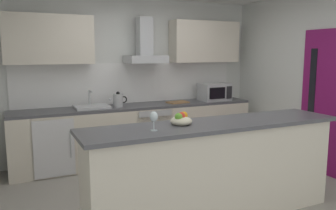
{
  "coord_description": "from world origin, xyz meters",
  "views": [
    {
      "loc": [
        -1.85,
        -3.51,
        1.72
      ],
      "look_at": [
        0.01,
        0.49,
        1.05
      ],
      "focal_mm": 36.73,
      "sensor_mm": 36.0,
      "label": 1
    }
  ],
  "objects": [
    {
      "name": "ground",
      "position": [
        0.0,
        0.0,
        -0.01
      ],
      "size": [
        5.4,
        4.81,
        0.02
      ],
      "primitive_type": "cube",
      "color": "gray"
    },
    {
      "name": "wall_back",
      "position": [
        0.0,
        1.96,
        1.3
      ],
      "size": [
        5.4,
        0.12,
        2.6
      ],
      "primitive_type": "cube",
      "color": "silver",
      "rests_on": "ground"
    },
    {
      "name": "wall_right",
      "position": [
        2.26,
        0.0,
        1.3
      ],
      "size": [
        0.12,
        4.81,
        2.6
      ],
      "primitive_type": "cube",
      "color": "silver",
      "rests_on": "ground"
    },
    {
      "name": "backsplash_tile",
      "position": [
        0.0,
        1.89,
        1.23
      ],
      "size": [
        3.74,
        0.02,
        0.66
      ],
      "primitive_type": "cube",
      "color": "white"
    },
    {
      "name": "counter_back",
      "position": [
        0.0,
        1.58,
        0.45
      ],
      "size": [
        3.87,
        0.6,
        0.9
      ],
      "color": "beige",
      "rests_on": "ground"
    },
    {
      "name": "counter_island",
      "position": [
        0.04,
        -0.59,
        0.51
      ],
      "size": [
        2.8,
        0.64,
        1.02
      ],
      "color": "beige",
      "rests_on": "ground"
    },
    {
      "name": "upper_cabinets",
      "position": [
        0.0,
        1.73,
        1.91
      ],
      "size": [
        3.82,
        0.32,
        0.7
      ],
      "color": "beige"
    },
    {
      "name": "side_door",
      "position": [
        2.18,
        -0.11,
        1.03
      ],
      "size": [
        0.08,
        0.85,
        2.05
      ],
      "color": "#7A1456",
      "rests_on": "ground"
    },
    {
      "name": "oven",
      "position": [
        0.16,
        1.56,
        0.46
      ],
      "size": [
        0.6,
        0.62,
        0.8
      ],
      "color": "slate",
      "rests_on": "ground"
    },
    {
      "name": "refrigerator",
      "position": [
        -1.34,
        1.55,
        0.43
      ],
      "size": [
        0.58,
        0.6,
        0.85
      ],
      "color": "white",
      "rests_on": "ground"
    },
    {
      "name": "microwave",
      "position": [
        1.38,
        1.53,
        1.05
      ],
      "size": [
        0.5,
        0.38,
        0.3
      ],
      "color": "#B7BABC",
      "rests_on": "counter_back"
    },
    {
      "name": "sink",
      "position": [
        -0.75,
        1.57,
        0.93
      ],
      "size": [
        0.5,
        0.4,
        0.26
      ],
      "color": "silver",
      "rests_on": "counter_back"
    },
    {
      "name": "kettle",
      "position": [
        -0.35,
        1.52,
        1.01
      ],
      "size": [
        0.29,
        0.15,
        0.24
      ],
      "color": "#B7BABC",
      "rests_on": "counter_back"
    },
    {
      "name": "range_hood",
      "position": [
        0.16,
        1.69,
        1.79
      ],
      "size": [
        0.62,
        0.45,
        0.72
      ],
      "color": "#B7BABC"
    },
    {
      "name": "wine_glass",
      "position": [
        -0.67,
        -0.67,
        1.14
      ],
      "size": [
        0.08,
        0.08,
        0.18
      ],
      "color": "silver",
      "rests_on": "counter_island"
    },
    {
      "name": "fruit_bowl",
      "position": [
        -0.32,
        -0.54,
        1.07
      ],
      "size": [
        0.22,
        0.22,
        0.13
      ],
      "color": "beige",
      "rests_on": "counter_island"
    },
    {
      "name": "chopping_board",
      "position": [
        0.67,
        1.53,
        0.91
      ],
      "size": [
        0.36,
        0.26,
        0.02
      ],
      "primitive_type": "cube",
      "rotation": [
        0.0,
        0.0,
        0.13
      ],
      "color": "#9E7247",
      "rests_on": "counter_back"
    }
  ]
}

